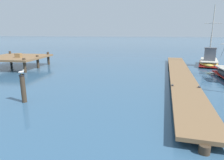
{
  "coord_description": "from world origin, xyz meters",
  "views": [
    {
      "loc": [
        5.28,
        0.1,
        3.76
      ],
      "look_at": [
        2.5,
        9.49,
        1.4
      ],
      "focal_mm": 31.36,
      "sensor_mm": 36.0,
      "label": 1
    }
  ],
  "objects": [
    {
      "name": "floating_dock",
      "position": [
        6.25,
        17.25,
        0.36
      ],
      "size": [
        2.38,
        22.34,
        0.53
      ],
      "color": "brown",
      "rests_on": "ground"
    },
    {
      "name": "fishing_boat_1",
      "position": [
        9.71,
        25.2,
        0.56
      ],
      "size": [
        2.76,
        6.26,
        6.86
      ],
      "color": "gold",
      "rests_on": "ground"
    },
    {
      "name": "pier_platform",
      "position": [
        -10.97,
        17.76,
        1.11
      ],
      "size": [
        6.65,
        6.59,
        1.68
      ],
      "color": "brown",
      "rests_on": "ground"
    },
    {
      "name": "mooring_piling",
      "position": [
        -2.34,
        8.62,
        0.82
      ],
      "size": [
        0.3,
        0.3,
        1.57
      ],
      "color": "#3D3023",
      "rests_on": "ground"
    },
    {
      "name": "perched_seagull",
      "position": [
        -2.34,
        8.61,
        1.71
      ],
      "size": [
        0.22,
        0.37,
        0.27
      ],
      "color": "gold",
      "rests_on": "mooring_piling"
    }
  ]
}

